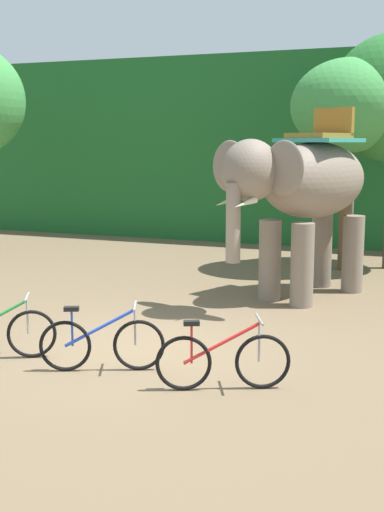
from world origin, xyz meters
TOP-DOWN VIEW (x-y plane):
  - ground_plane at (0.00, 0.00)m, footprint 80.00×80.00m
  - foliage_hedge at (0.00, 13.94)m, footprint 36.00×6.00m
  - tree_center_right at (1.91, 7.60)m, footprint 2.74×2.74m
  - elephant at (1.62, 4.23)m, footprint 2.94×4.18m
  - bike_blue at (-0.00, -1.06)m, footprint 1.59×0.79m
  - bike_red at (1.76, -1.14)m, footprint 1.57×0.81m

SIDE VIEW (x-z plane):
  - ground_plane at x=0.00m, z-range 0.00..0.00m
  - bike_blue at x=0.00m, z-range -0.07..0.85m
  - bike_red at x=1.76m, z-range -0.07..0.85m
  - elephant at x=1.62m, z-range 0.31..4.09m
  - foliage_hedge at x=0.00m, z-range 0.00..5.74m
  - tree_center_right at x=1.91m, z-range 1.39..6.44m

